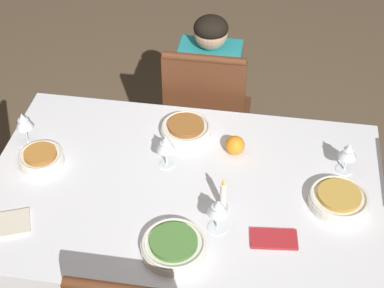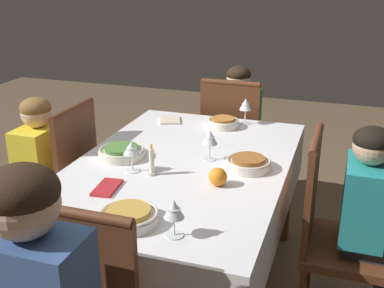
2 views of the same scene
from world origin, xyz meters
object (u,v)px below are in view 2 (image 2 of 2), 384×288
at_px(bowl_east, 129,216).
at_px(napkin_red_folded, 170,120).
at_px(bowl_north, 248,163).
at_px(orange_fruit, 218,177).
at_px(wine_glass_west, 246,105).
at_px(chair_south, 61,181).
at_px(candle_centerpiece, 152,163).
at_px(napkin_spare_side, 107,188).
at_px(person_child_yellow, 33,173).
at_px(chair_north, 335,230).
at_px(person_child_teal, 376,228).
at_px(wine_glass_south, 132,149).
at_px(chair_west, 233,140).
at_px(bowl_west, 223,122).
at_px(wine_glass_east, 174,210).
at_px(bowl_south, 122,152).
at_px(person_child_green, 239,127).
at_px(dining_table, 181,180).
at_px(wine_glass_north, 210,138).

bearing_deg(bowl_east, napkin_red_folded, -166.18).
height_order(bowl_north, orange_fruit, orange_fruit).
bearing_deg(wine_glass_west, chair_south, -54.95).
distance_m(candle_centerpiece, napkin_spare_side, 0.24).
height_order(bowl_north, candle_centerpiece, candle_centerpiece).
height_order(napkin_red_folded, napkin_spare_side, same).
distance_m(candle_centerpiece, orange_fruit, 0.31).
xyz_separation_m(candle_centerpiece, orange_fruit, (0.01, 0.31, -0.02)).
xyz_separation_m(person_child_yellow, wine_glass_west, (-0.62, 1.05, 0.32)).
height_order(chair_north, bowl_east, chair_north).
xyz_separation_m(person_child_teal, wine_glass_south, (0.16, -1.08, 0.29)).
bearing_deg(wine_glass_south, chair_west, 170.48).
xyz_separation_m(chair_south, bowl_west, (-0.52, 0.78, 0.26)).
distance_m(chair_west, wine_glass_east, 1.65).
relative_size(bowl_south, napkin_red_folded, 1.25).
bearing_deg(chair_north, chair_south, 87.83).
relative_size(chair_north, person_child_green, 0.95).
distance_m(wine_glass_east, bowl_west, 1.21).
distance_m(person_child_green, person_child_teal, 1.46).
relative_size(chair_south, orange_fruit, 11.91).
bearing_deg(bowl_north, candle_centerpiece, -62.89).
height_order(bowl_west, napkin_red_folded, bowl_west).
relative_size(wine_glass_south, candle_centerpiece, 0.97).
distance_m(dining_table, bowl_west, 0.60).
relative_size(bowl_east, bowl_north, 1.06).
bearing_deg(chair_south, chair_north, 87.83).
distance_m(person_child_teal, bowl_east, 1.09).
bearing_deg(person_child_green, bowl_west, 93.67).
bearing_deg(person_child_green, chair_north, 121.56).
bearing_deg(wine_glass_east, chair_north, 139.42).
bearing_deg(person_child_yellow, wine_glass_north, 91.34).
distance_m(bowl_west, napkin_spare_side, 0.97).
bearing_deg(wine_glass_west, chair_west, -155.59).
height_order(bowl_west, wine_glass_north, wine_glass_north).
relative_size(chair_south, person_child_yellow, 0.97).
distance_m(person_child_teal, wine_glass_south, 1.13).
xyz_separation_m(chair_north, bowl_north, (-0.03, -0.41, 0.26)).
height_order(bowl_east, bowl_south, same).
distance_m(chair_north, bowl_west, 0.92).
xyz_separation_m(person_child_teal, orange_fruit, (0.18, -0.67, 0.22)).
relative_size(person_child_teal, bowl_west, 5.60).
relative_size(chair_north, bowl_north, 4.47).
relative_size(bowl_north, wine_glass_north, 1.40).
distance_m(chair_north, wine_glass_east, 0.88).
xyz_separation_m(bowl_east, bowl_west, (-1.17, 0.04, 0.00)).
relative_size(dining_table, wine_glass_south, 10.62).
distance_m(person_child_yellow, bowl_east, 1.14).
xyz_separation_m(chair_north, person_child_yellow, (-0.06, -1.62, 0.02)).
height_order(bowl_south, orange_fruit, orange_fruit).
bearing_deg(orange_fruit, wine_glass_north, -156.41).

